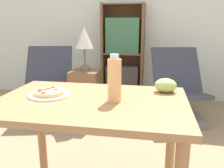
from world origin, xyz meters
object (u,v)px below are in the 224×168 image
(table_lamp, at_px, (84,40))
(side_table, at_px, (86,96))
(grape_bunch, at_px, (166,85))
(drink_bottle, at_px, (114,80))
(lounge_chair_near, at_px, (48,94))
(lounge_chair_far, at_px, (178,98))
(bookshelf, at_px, (123,57))
(pizza_on_plate, at_px, (50,93))

(table_lamp, bearing_deg, side_table, 0.00)
(grape_bunch, bearing_deg, drink_bottle, -140.88)
(grape_bunch, relative_size, lounge_chair_near, 0.15)
(drink_bottle, bearing_deg, lounge_chair_near, 126.57)
(lounge_chair_far, xyz_separation_m, side_table, (-1.13, -0.19, 0.03))
(lounge_chair_near, xyz_separation_m, table_lamp, (0.53, -0.05, 0.71))
(bookshelf, distance_m, table_lamp, 1.01)
(grape_bunch, relative_size, table_lamp, 0.26)
(grape_bunch, xyz_separation_m, side_table, (-0.89, 1.26, -0.50))
(side_table, bearing_deg, pizza_on_plate, -81.43)
(grape_bunch, distance_m, table_lamp, 1.56)
(pizza_on_plate, xyz_separation_m, table_lamp, (-0.22, 1.45, 0.21))
(grape_bunch, bearing_deg, lounge_chair_near, 137.33)
(bookshelf, bearing_deg, grape_bunch, -75.48)
(pizza_on_plate, bearing_deg, bookshelf, 87.16)
(drink_bottle, distance_m, side_table, 1.71)
(lounge_chair_far, relative_size, side_table, 1.40)
(side_table, bearing_deg, drink_bottle, -67.61)
(bookshelf, xyz_separation_m, side_table, (-0.34, -0.90, -0.36))
(grape_bunch, distance_m, lounge_chair_far, 1.56)
(pizza_on_plate, distance_m, side_table, 1.54)
(lounge_chair_near, distance_m, bookshelf, 1.27)
(side_table, bearing_deg, grape_bunch, -54.67)
(pizza_on_plate, relative_size, side_table, 0.39)
(grape_bunch, height_order, table_lamp, table_lamp)
(lounge_chair_far, distance_m, table_lamp, 1.34)
(pizza_on_plate, height_order, lounge_chair_near, lounge_chair_near)
(pizza_on_plate, xyz_separation_m, drink_bottle, (0.39, -0.04, 0.11))
(lounge_chair_near, height_order, table_lamp, table_lamp)
(side_table, relative_size, table_lamp, 1.22)
(table_lamp, bearing_deg, bookshelf, 69.46)
(drink_bottle, xyz_separation_m, lounge_chair_near, (-1.14, 1.54, -0.61))
(grape_bunch, relative_size, lounge_chair_far, 0.15)
(table_lamp, bearing_deg, grape_bunch, -54.67)
(bookshelf, height_order, table_lamp, bookshelf)
(lounge_chair_near, relative_size, bookshelf, 0.60)
(lounge_chair_near, distance_m, side_table, 0.53)
(bookshelf, height_order, side_table, bookshelf)
(grape_bunch, height_order, lounge_chair_far, lounge_chair_far)
(pizza_on_plate, height_order, drink_bottle, drink_bottle)
(drink_bottle, bearing_deg, grape_bunch, 39.12)
(lounge_chair_far, relative_size, table_lamp, 1.71)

